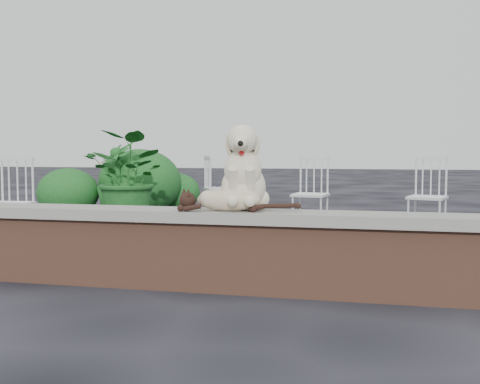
% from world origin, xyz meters
% --- Properties ---
extents(ground, '(60.00, 60.00, 0.00)m').
position_xyz_m(ground, '(0.00, 0.00, 0.00)').
color(ground, black).
rests_on(ground, ground).
extents(brick_wall, '(6.00, 0.30, 0.50)m').
position_xyz_m(brick_wall, '(0.00, 0.00, 0.25)').
color(brick_wall, brown).
rests_on(brick_wall, ground).
extents(capstone, '(6.20, 0.40, 0.08)m').
position_xyz_m(capstone, '(0.00, 0.00, 0.54)').
color(capstone, slate).
rests_on(capstone, brick_wall).
extents(dog, '(0.49, 0.59, 0.62)m').
position_xyz_m(dog, '(0.00, 0.10, 0.89)').
color(dog, beige).
rests_on(dog, capstone).
extents(cat, '(1.05, 0.40, 0.17)m').
position_xyz_m(cat, '(-0.08, -0.05, 0.67)').
color(cat, '#C2AD8B').
rests_on(cat, capstone).
extents(chair_e, '(0.76, 0.76, 0.94)m').
position_xyz_m(chair_e, '(-1.31, 4.28, 0.47)').
color(chair_e, silver).
rests_on(chair_e, ground).
extents(chair_b, '(0.63, 0.63, 0.94)m').
position_xyz_m(chair_b, '(0.13, 3.34, 0.47)').
color(chair_b, silver).
rests_on(chair_b, ground).
extents(chair_a, '(0.60, 0.60, 0.94)m').
position_xyz_m(chair_a, '(-2.82, 1.33, 0.47)').
color(chair_a, silver).
rests_on(chair_a, ground).
extents(chair_d, '(0.70, 0.70, 0.94)m').
position_xyz_m(chair_d, '(1.55, 3.25, 0.47)').
color(chair_d, silver).
rests_on(chair_d, ground).
extents(potted_plant_a, '(1.35, 1.23, 1.29)m').
position_xyz_m(potted_plant_a, '(-2.40, 3.50, 0.64)').
color(potted_plant_a, '#165019').
rests_on(potted_plant_a, ground).
extents(potted_plant_b, '(0.91, 0.91, 1.15)m').
position_xyz_m(potted_plant_b, '(-3.03, 4.40, 0.57)').
color(potted_plant_b, '#165019').
rests_on(potted_plant_b, ground).
extents(shrubbery, '(2.25, 2.17, 1.11)m').
position_xyz_m(shrubbery, '(-3.07, 4.95, 0.43)').
color(shrubbery, '#165019').
rests_on(shrubbery, ground).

